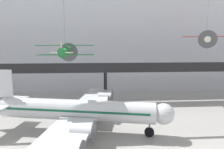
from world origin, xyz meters
name	(u,v)px	position (x,y,z in m)	size (l,w,h in m)	color
hangar_back_wall	(104,40)	(0.00, 36.72, 13.51)	(140.00, 3.00, 27.01)	silver
mezzanine_walkway	(105,70)	(0.00, 25.49, 7.08)	(110.00, 3.20, 8.69)	black
airliner_silver_main	(76,110)	(-4.74, 10.82, 3.25)	(27.08, 31.17, 8.85)	silver
suspended_plane_red_highwing	(206,39)	(20.74, 23.81, 13.44)	(9.33, 8.18, 11.16)	red
suspended_plane_green_biplane	(65,51)	(-5.97, 11.09, 11.53)	(7.73, 6.31, 12.84)	#1E6B33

